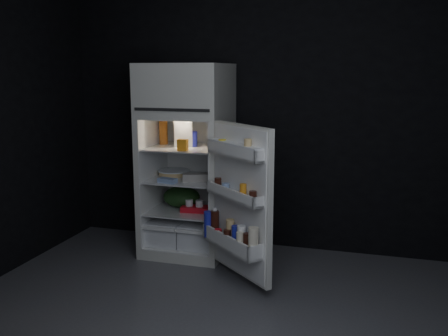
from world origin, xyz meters
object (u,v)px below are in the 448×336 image
(yogurt_tray, at_px, (195,209))
(egg_carton, at_px, (198,177))
(milk_jug, at_px, (183,133))
(fridge_door, at_px, (238,204))
(refrigerator, at_px, (188,153))

(yogurt_tray, bearing_deg, egg_carton, -42.05)
(milk_jug, bearing_deg, fridge_door, -64.56)
(refrigerator, xyz_separation_m, egg_carton, (0.15, -0.13, -0.19))
(yogurt_tray, bearing_deg, milk_jug, 149.61)
(fridge_door, distance_m, yogurt_tray, 0.80)
(refrigerator, height_order, milk_jug, refrigerator)
(egg_carton, distance_m, yogurt_tray, 0.31)
(refrigerator, distance_m, egg_carton, 0.28)
(refrigerator, bearing_deg, fridge_door, -43.64)
(fridge_door, xyz_separation_m, egg_carton, (-0.51, 0.50, 0.08))
(refrigerator, bearing_deg, milk_jug, -129.62)
(fridge_door, distance_m, milk_jug, 1.02)
(fridge_door, bearing_deg, milk_jug, 139.39)
(yogurt_tray, bearing_deg, refrigerator, 130.91)
(fridge_door, xyz_separation_m, yogurt_tray, (-0.55, 0.53, -0.23))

